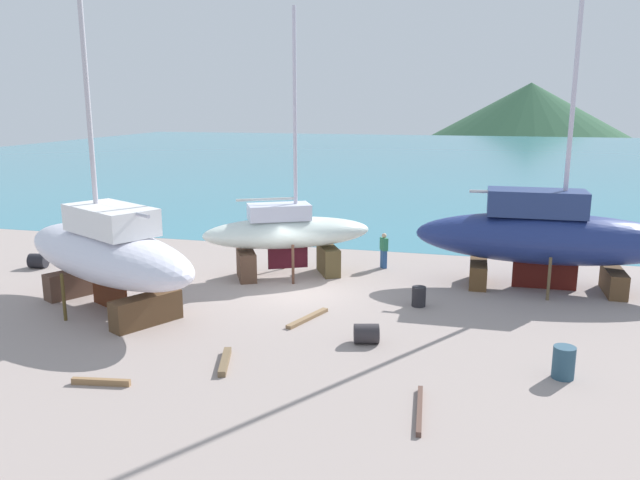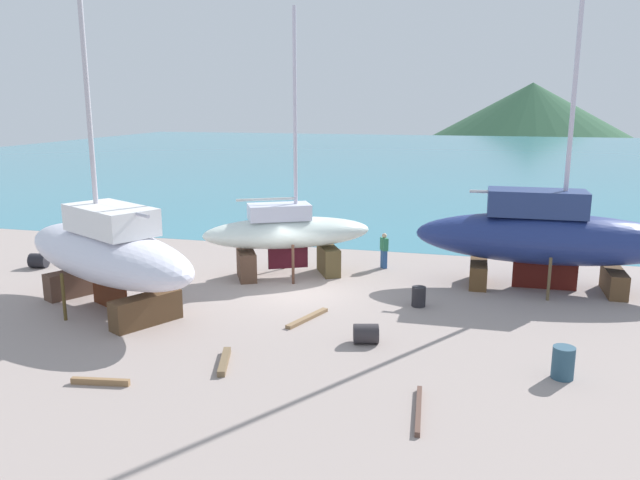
{
  "view_description": "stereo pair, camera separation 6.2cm",
  "coord_description": "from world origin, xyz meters",
  "views": [
    {
      "loc": [
        6.75,
        -23.17,
        7.58
      ],
      "look_at": [
        0.71,
        0.5,
        2.11
      ],
      "focal_mm": 34.95,
      "sensor_mm": 36.0,
      "label": 1
    },
    {
      "loc": [
        6.81,
        -23.16,
        7.58
      ],
      "look_at": [
        0.71,
        0.5,
        2.11
      ],
      "focal_mm": 34.95,
      "sensor_mm": 36.0,
      "label": 2
    }
  ],
  "objects": [
    {
      "name": "timber_short_skew",
      "position": [
        5.65,
        -8.82,
        0.07
      ],
      "size": [
        0.31,
        2.44,
        0.14
      ],
      "primitive_type": "cube",
      "rotation": [
        0.0,
        0.0,
        1.65
      ],
      "color": "brown",
      "rests_on": "ground"
    },
    {
      "name": "barrel_tipped_left",
      "position": [
        3.56,
        -4.66,
        0.32
      ],
      "size": [
        0.93,
        0.81,
        0.64
      ],
      "primitive_type": "cylinder",
      "rotation": [
        1.57,
        0.0,
        4.96
      ],
      "color": "#2E2B2E",
      "rests_on": "ground"
    },
    {
      "name": "sailboat_large_starboard",
      "position": [
        9.56,
        2.98,
        2.23
      ],
      "size": [
        10.6,
        3.23,
        17.41
      ],
      "rotation": [
        0.0,
        0.0,
        0.01
      ],
      "color": "brown",
      "rests_on": "ground"
    },
    {
      "name": "timber_short_cross",
      "position": [
        -2.93,
        -9.43,
        0.09
      ],
      "size": [
        1.64,
        0.4,
        0.18
      ],
      "primitive_type": "cube",
      "rotation": [
        0.0,
        0.0,
        0.15
      ],
      "color": "olive",
      "rests_on": "ground"
    },
    {
      "name": "sailboat_small_center",
      "position": [
        -1.21,
        2.19,
        1.93
      ],
      "size": [
        7.57,
        5.36,
        11.36
      ],
      "rotation": [
        0.0,
        0.0,
        0.47
      ],
      "color": "brown",
      "rests_on": "ground"
    },
    {
      "name": "worker",
      "position": [
        2.71,
        4.61,
        0.85
      ],
      "size": [
        0.44,
        0.5,
        1.64
      ],
      "rotation": [
        0.0,
        0.0,
        0.56
      ],
      "color": "#294E83",
      "rests_on": "ground"
    },
    {
      "name": "barrel_blue_faded",
      "position": [
        9.34,
        -5.83,
        0.46
      ],
      "size": [
        0.82,
        0.82,
        0.92
      ],
      "primitive_type": "cylinder",
      "rotation": [
        0.0,
        0.0,
        0.48
      ],
      "color": "#2B4C62",
      "rests_on": "ground"
    },
    {
      "name": "timber_plank_near",
      "position": [
        -9.7,
        1.99,
        0.06
      ],
      "size": [
        1.35,
        1.33,
        0.13
      ],
      "primitive_type": "cube",
      "rotation": [
        0.0,
        0.0,
        0.78
      ],
      "color": "olive",
      "rests_on": "ground"
    },
    {
      "name": "barrel_rust_mid",
      "position": [
        4.82,
        -0.54,
        0.38
      ],
      "size": [
        0.53,
        0.53,
        0.76
      ],
      "primitive_type": "cylinder",
      "rotation": [
        0.0,
        0.0,
        3.14
      ],
      "color": "#242327",
      "rests_on": "ground"
    },
    {
      "name": "sailboat_mid_port",
      "position": [
        -6.26,
        -3.7,
        2.17
      ],
      "size": [
        10.23,
        7.49,
        14.71
      ],
      "rotation": [
        0.0,
        0.0,
        2.65
      ],
      "color": "brown",
      "rests_on": "ground"
    },
    {
      "name": "headland_hill",
      "position": [
        22.13,
        198.44,
        0.0
      ],
      "size": [
        98.2,
        98.2,
        26.93
      ],
      "primitive_type": "cone",
      "color": "#2A5136",
      "rests_on": "ground"
    },
    {
      "name": "timber_plank_far",
      "position": [
        -13.03,
        2.79,
        0.08
      ],
      "size": [
        1.45,
        0.71,
        0.17
      ],
      "primitive_type": "cube",
      "rotation": [
        0.0,
        0.0,
        2.76
      ],
      "color": "brown",
      "rests_on": "ground"
    },
    {
      "name": "timber_long_fore",
      "position": [
        1.16,
        -3.03,
        0.06
      ],
      "size": [
        0.99,
        2.22,
        0.12
      ],
      "primitive_type": "cube",
      "rotation": [
        0.0,
        0.0,
        1.22
      ],
      "color": "olive",
      "rests_on": "ground"
    },
    {
      "name": "sea_water",
      "position": [
        0.0,
        64.16,
        0.0
      ],
      "size": [
        143.1,
        112.66,
        0.01
      ],
      "primitive_type": "cube",
      "color": "teal",
      "rests_on": "ground"
    },
    {
      "name": "ground_plane",
      "position": [
        0.0,
        -3.13,
        0.0
      ],
      "size": [
        43.83,
        43.83,
        0.0
      ],
      "primitive_type": "plane",
      "color": "gray"
    },
    {
      "name": "barrel_rust_far",
      "position": [
        -12.83,
        0.66,
        0.34
      ],
      "size": [
        0.86,
        0.8,
        0.67
      ],
      "primitive_type": "cylinder",
      "rotation": [
        1.57,
        0.0,
        1.75
      ],
      "color": "black",
      "rests_on": "ground"
    },
    {
      "name": "timber_long_aft",
      "position": [
        -0.19,
        -7.32,
        0.09
      ],
      "size": [
        0.74,
        1.79,
        0.18
      ],
      "primitive_type": "cube",
      "rotation": [
        0.0,
        0.0,
        1.87
      ],
      "color": "brown",
      "rests_on": "ground"
    }
  ]
}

